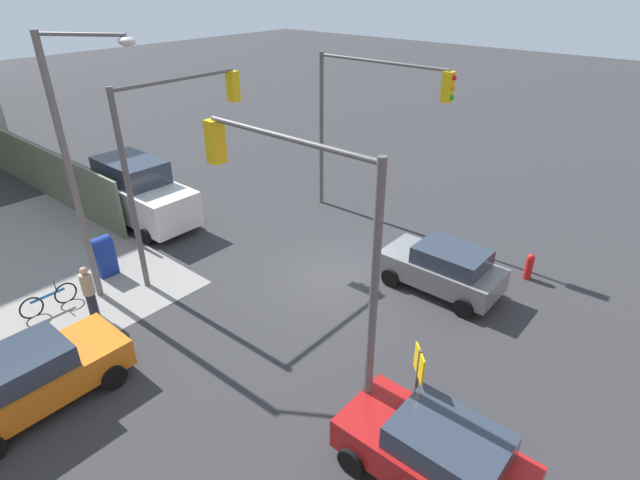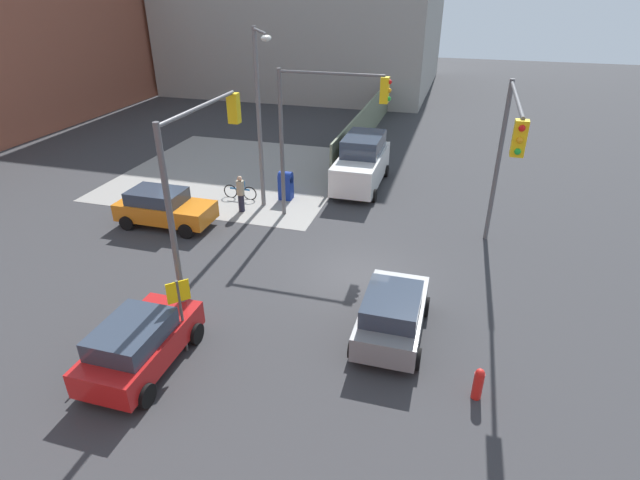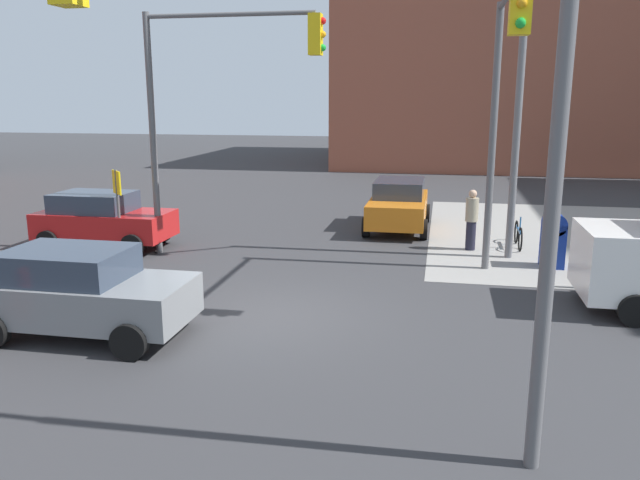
{
  "view_description": "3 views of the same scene",
  "coord_description": "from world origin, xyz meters",
  "px_view_note": "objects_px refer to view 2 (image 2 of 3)",
  "views": [
    {
      "loc": [
        -8.98,
        11.39,
        9.27
      ],
      "look_at": [
        -0.62,
        1.59,
        2.32
      ],
      "focal_mm": 28.0,
      "sensor_mm": 36.0,
      "label": 1
    },
    {
      "loc": [
        -15.39,
        -2.95,
        9.69
      ],
      "look_at": [
        -0.56,
        1.31,
        1.61
      ],
      "focal_mm": 28.0,
      "sensor_mm": 36.0,
      "label": 2
    },
    {
      "loc": [
        3.3,
        -11.54,
        4.3
      ],
      "look_at": [
        0.91,
        0.65,
        1.46
      ],
      "focal_mm": 35.0,
      "sensor_mm": 36.0,
      "label": 3
    }
  ],
  "objects_px": {
    "van_white_delivery": "(362,162)",
    "sedan_red": "(140,343)",
    "pedestrian_crossing": "(241,193)",
    "traffic_signal_ne_corner": "(321,118)",
    "street_lamp_corner": "(260,109)",
    "coupe_orange": "(164,207)",
    "bicycle_leaning_on_fence": "(240,192)",
    "mailbox_blue": "(286,184)",
    "hatchback_gray": "(392,313)",
    "traffic_signal_nw_corner": "(199,170)",
    "traffic_signal_se_corner": "(507,146)",
    "fire_hydrant": "(478,383)",
    "bicycle_at_crosswalk": "(96,359)"
  },
  "relations": [
    {
      "from": "coupe_orange",
      "to": "bicycle_at_crosswalk",
      "type": "relative_size",
      "value": 2.4
    },
    {
      "from": "mailbox_blue",
      "to": "bicycle_leaning_on_fence",
      "type": "bearing_deg",
      "value": 105.28
    },
    {
      "from": "fire_hydrant",
      "to": "pedestrian_crossing",
      "type": "height_order",
      "value": "pedestrian_crossing"
    },
    {
      "from": "traffic_signal_ne_corner",
      "to": "sedan_red",
      "type": "bearing_deg",
      "value": 169.24
    },
    {
      "from": "traffic_signal_nw_corner",
      "to": "hatchback_gray",
      "type": "height_order",
      "value": "traffic_signal_nw_corner"
    },
    {
      "from": "traffic_signal_nw_corner",
      "to": "mailbox_blue",
      "type": "bearing_deg",
      "value": 3.23
    },
    {
      "from": "mailbox_blue",
      "to": "sedan_red",
      "type": "distance_m",
      "value": 12.58
    },
    {
      "from": "fire_hydrant",
      "to": "pedestrian_crossing",
      "type": "xyz_separation_m",
      "value": [
        9.2,
        10.7,
        0.43
      ]
    },
    {
      "from": "hatchback_gray",
      "to": "sedan_red",
      "type": "relative_size",
      "value": 1.01
    },
    {
      "from": "van_white_delivery",
      "to": "sedan_red",
      "type": "bearing_deg",
      "value": 168.98
    },
    {
      "from": "bicycle_leaning_on_fence",
      "to": "bicycle_at_crosswalk",
      "type": "relative_size",
      "value": 1.0
    },
    {
      "from": "sedan_red",
      "to": "bicycle_at_crosswalk",
      "type": "xyz_separation_m",
      "value": [
        -0.42,
        1.21,
        -0.49
      ]
    },
    {
      "from": "mailbox_blue",
      "to": "coupe_orange",
      "type": "relative_size",
      "value": 0.34
    },
    {
      "from": "bicycle_leaning_on_fence",
      "to": "bicycle_at_crosswalk",
      "type": "xyz_separation_m",
      "value": [
        -12.4,
        -1.2,
        0.0
      ]
    },
    {
      "from": "traffic_signal_ne_corner",
      "to": "fire_hydrant",
      "type": "relative_size",
      "value": 6.91
    },
    {
      "from": "van_white_delivery",
      "to": "bicycle_leaning_on_fence",
      "type": "xyz_separation_m",
      "value": [
        -3.39,
        5.4,
        -0.93
      ]
    },
    {
      "from": "van_white_delivery",
      "to": "traffic_signal_nw_corner",
      "type": "bearing_deg",
      "value": 166.95
    },
    {
      "from": "street_lamp_corner",
      "to": "traffic_signal_ne_corner",
      "type": "bearing_deg",
      "value": -97.78
    },
    {
      "from": "van_white_delivery",
      "to": "pedestrian_crossing",
      "type": "xyz_separation_m",
      "value": [
        -4.79,
        4.7,
        -0.36
      ]
    },
    {
      "from": "street_lamp_corner",
      "to": "hatchback_gray",
      "type": "xyz_separation_m",
      "value": [
        -7.98,
        -7.26,
        -3.86
      ]
    },
    {
      "from": "van_white_delivery",
      "to": "coupe_orange",
      "type": "bearing_deg",
      "value": 133.86
    },
    {
      "from": "street_lamp_corner",
      "to": "van_white_delivery",
      "type": "distance_m",
      "value": 6.55
    },
    {
      "from": "sedan_red",
      "to": "pedestrian_crossing",
      "type": "relative_size",
      "value": 2.18
    },
    {
      "from": "traffic_signal_ne_corner",
      "to": "sedan_red",
      "type": "distance_m",
      "value": 11.69
    },
    {
      "from": "pedestrian_crossing",
      "to": "bicycle_at_crosswalk",
      "type": "bearing_deg",
      "value": 117.29
    },
    {
      "from": "hatchback_gray",
      "to": "traffic_signal_nw_corner",
      "type": "bearing_deg",
      "value": 85.94
    },
    {
      "from": "traffic_signal_ne_corner",
      "to": "fire_hydrant",
      "type": "distance_m",
      "value": 12.45
    },
    {
      "from": "traffic_signal_nw_corner",
      "to": "fire_hydrant",
      "type": "relative_size",
      "value": 6.91
    },
    {
      "from": "traffic_signal_ne_corner",
      "to": "bicycle_at_crosswalk",
      "type": "height_order",
      "value": "traffic_signal_ne_corner"
    },
    {
      "from": "van_white_delivery",
      "to": "hatchback_gray",
      "type": "bearing_deg",
      "value": -164.01
    },
    {
      "from": "fire_hydrant",
      "to": "hatchback_gray",
      "type": "bearing_deg",
      "value": 53.02
    },
    {
      "from": "fire_hydrant",
      "to": "bicycle_leaning_on_fence",
      "type": "height_order",
      "value": "bicycle_leaning_on_fence"
    },
    {
      "from": "street_lamp_corner",
      "to": "coupe_orange",
      "type": "height_order",
      "value": "street_lamp_corner"
    },
    {
      "from": "street_lamp_corner",
      "to": "coupe_orange",
      "type": "relative_size",
      "value": 1.9
    },
    {
      "from": "traffic_signal_se_corner",
      "to": "fire_hydrant",
      "type": "distance_m",
      "value": 8.34
    },
    {
      "from": "sedan_red",
      "to": "bicycle_leaning_on_fence",
      "type": "xyz_separation_m",
      "value": [
        11.98,
        2.4,
        -0.49
      ]
    },
    {
      "from": "pedestrian_crossing",
      "to": "traffic_signal_nw_corner",
      "type": "bearing_deg",
      "value": 130.96
    },
    {
      "from": "traffic_signal_se_corner",
      "to": "pedestrian_crossing",
      "type": "bearing_deg",
      "value": 79.76
    },
    {
      "from": "traffic_signal_se_corner",
      "to": "coupe_orange",
      "type": "relative_size",
      "value": 1.55
    },
    {
      "from": "fire_hydrant",
      "to": "traffic_signal_se_corner",
      "type": "bearing_deg",
      "value": -2.38
    },
    {
      "from": "bicycle_leaning_on_fence",
      "to": "fire_hydrant",
      "type": "bearing_deg",
      "value": -132.93
    },
    {
      "from": "traffic_signal_se_corner",
      "to": "street_lamp_corner",
      "type": "bearing_deg",
      "value": 75.14
    },
    {
      "from": "pedestrian_crossing",
      "to": "bicycle_leaning_on_fence",
      "type": "distance_m",
      "value": 1.66
    },
    {
      "from": "pedestrian_crossing",
      "to": "traffic_signal_ne_corner",
      "type": "bearing_deg",
      "value": -150.77
    },
    {
      "from": "traffic_signal_se_corner",
      "to": "traffic_signal_nw_corner",
      "type": "bearing_deg",
      "value": 118.39
    },
    {
      "from": "traffic_signal_se_corner",
      "to": "van_white_delivery",
      "type": "relative_size",
      "value": 1.2
    },
    {
      "from": "mailbox_blue",
      "to": "fire_hydrant",
      "type": "relative_size",
      "value": 1.52
    },
    {
      "from": "sedan_red",
      "to": "pedestrian_crossing",
      "type": "distance_m",
      "value": 10.72
    },
    {
      "from": "bicycle_leaning_on_fence",
      "to": "sedan_red",
      "type": "bearing_deg",
      "value": -168.66
    },
    {
      "from": "coupe_orange",
      "to": "van_white_delivery",
      "type": "distance_m",
      "value": 10.2
    }
  ]
}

